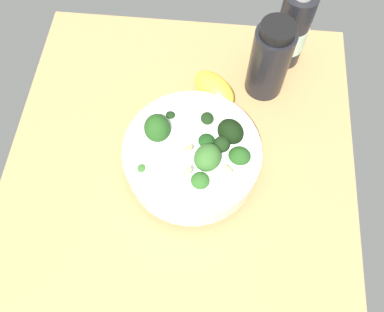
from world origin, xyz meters
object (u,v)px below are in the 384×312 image
at_px(bottle_tall, 292,30).
at_px(bowl_of_broccoli, 193,155).
at_px(lemon_wedge, 214,89).
at_px(bottle_short, 270,60).

bearing_deg(bottle_tall, bowl_of_broccoli, -31.80).
height_order(bowl_of_broccoli, lemon_wedge, bowl_of_broccoli).
relative_size(bowl_of_broccoli, lemon_wedge, 2.48).
bearing_deg(bottle_short, bowl_of_broccoli, -33.02).
xyz_separation_m(bottle_tall, bottle_short, (0.07, -0.04, 0.00)).
height_order(lemon_wedge, bottle_tall, bottle_tall).
distance_m(bowl_of_broccoli, lemon_wedge, 0.14).
bearing_deg(bowl_of_broccoli, lemon_wedge, 170.33).
xyz_separation_m(lemon_wedge, bottle_short, (-0.03, 0.09, 0.05)).
relative_size(lemon_wedge, bottle_tall, 0.52).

